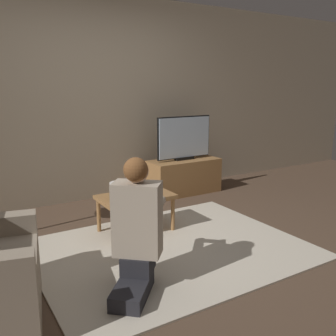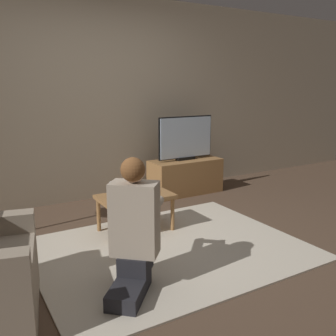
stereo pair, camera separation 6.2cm
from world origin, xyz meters
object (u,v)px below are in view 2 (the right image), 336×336
(tv, at_px, (186,138))
(person_kneeling, at_px, (134,227))
(coffee_table, at_px, (135,200))
(table_lamp, at_px, (119,189))

(tv, relative_size, person_kneeling, 0.85)
(tv, distance_m, coffee_table, 1.60)
(tv, height_order, table_lamp, tv)
(person_kneeling, height_order, table_lamp, person_kneeling)
(tv, distance_m, table_lamp, 1.75)
(coffee_table, xyz_separation_m, table_lamp, (-0.20, -0.05, 0.15))
(person_kneeling, bearing_deg, table_lamp, -65.06)
(tv, distance_m, person_kneeling, 2.58)
(tv, bearing_deg, coffee_table, -142.23)
(tv, relative_size, table_lamp, 4.61)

